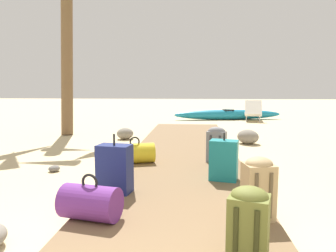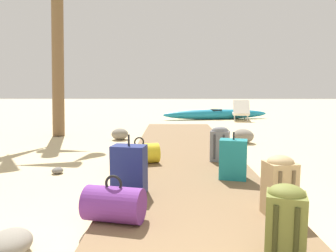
{
  "view_description": "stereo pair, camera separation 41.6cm",
  "coord_description": "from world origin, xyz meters",
  "px_view_note": "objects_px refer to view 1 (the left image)",
  "views": [
    {
      "loc": [
        0.17,
        -0.71,
        1.29
      ],
      "look_at": [
        -0.3,
        5.31,
        0.55
      ],
      "focal_mm": 33.96,
      "sensor_mm": 36.0,
      "label": 1
    },
    {
      "loc": [
        -0.25,
        -0.73,
        1.29
      ],
      "look_at": [
        -0.3,
        5.31,
        0.55
      ],
      "focal_mm": 33.96,
      "sensor_mm": 36.0,
      "label": 2
    }
  ],
  "objects_px": {
    "suitcase_navy": "(115,169)",
    "duffel_bag_yellow": "(135,153)",
    "backpack_olive": "(249,223)",
    "palm_tree_far_left": "(65,0)",
    "backpack_grey": "(216,144)",
    "suitcase_teal": "(224,160)",
    "duffel_bag_purple": "(90,202)",
    "backpack_tan": "(258,186)",
    "kayak": "(228,115)",
    "lounge_chair": "(253,112)"
  },
  "relations": [
    {
      "from": "backpack_tan",
      "to": "duffel_bag_purple",
      "type": "distance_m",
      "value": 1.55
    },
    {
      "from": "lounge_chair",
      "to": "kayak",
      "type": "distance_m",
      "value": 0.98
    },
    {
      "from": "backpack_olive",
      "to": "lounge_chair",
      "type": "relative_size",
      "value": 0.34
    },
    {
      "from": "duffel_bag_purple",
      "to": "lounge_chair",
      "type": "height_order",
      "value": "lounge_chair"
    },
    {
      "from": "duffel_bag_yellow",
      "to": "backpack_grey",
      "type": "xyz_separation_m",
      "value": [
        1.31,
        0.17,
        0.14
      ]
    },
    {
      "from": "backpack_olive",
      "to": "suitcase_teal",
      "type": "distance_m",
      "value": 1.98
    },
    {
      "from": "backpack_tan",
      "to": "duffel_bag_purple",
      "type": "bearing_deg",
      "value": -174.46
    },
    {
      "from": "backpack_olive",
      "to": "backpack_tan",
      "type": "height_order",
      "value": "backpack_tan"
    },
    {
      "from": "suitcase_navy",
      "to": "kayak",
      "type": "bearing_deg",
      "value": 76.03
    },
    {
      "from": "backpack_olive",
      "to": "palm_tree_far_left",
      "type": "bearing_deg",
      "value": 120.63
    },
    {
      "from": "backpack_tan",
      "to": "lounge_chair",
      "type": "distance_m",
      "value": 9.64
    },
    {
      "from": "duffel_bag_yellow",
      "to": "suitcase_navy",
      "type": "distance_m",
      "value": 1.44
    },
    {
      "from": "backpack_grey",
      "to": "suitcase_navy",
      "type": "xyz_separation_m",
      "value": [
        -1.28,
        -1.6,
        -0.02
      ]
    },
    {
      "from": "suitcase_navy",
      "to": "duffel_bag_yellow",
      "type": "bearing_deg",
      "value": 91.14
    },
    {
      "from": "palm_tree_far_left",
      "to": "lounge_chair",
      "type": "xyz_separation_m",
      "value": [
        5.7,
        3.87,
        -3.25
      ]
    },
    {
      "from": "duffel_bag_purple",
      "to": "lounge_chair",
      "type": "bearing_deg",
      "value": 71.45
    },
    {
      "from": "suitcase_teal",
      "to": "backpack_tan",
      "type": "height_order",
      "value": "suitcase_teal"
    },
    {
      "from": "backpack_tan",
      "to": "kayak",
      "type": "bearing_deg",
      "value": 85.37
    },
    {
      "from": "backpack_olive",
      "to": "suitcase_navy",
      "type": "height_order",
      "value": "suitcase_navy"
    },
    {
      "from": "backpack_tan",
      "to": "palm_tree_far_left",
      "type": "relative_size",
      "value": 0.12
    },
    {
      "from": "duffel_bag_yellow",
      "to": "duffel_bag_purple",
      "type": "height_order",
      "value": "duffel_bag_purple"
    },
    {
      "from": "backpack_olive",
      "to": "backpack_grey",
      "type": "xyz_separation_m",
      "value": [
        -0.0,
        2.99,
        0.02
      ]
    },
    {
      "from": "backpack_grey",
      "to": "duffel_bag_purple",
      "type": "bearing_deg",
      "value": -119.08
    },
    {
      "from": "palm_tree_far_left",
      "to": "kayak",
      "type": "height_order",
      "value": "palm_tree_far_left"
    },
    {
      "from": "suitcase_teal",
      "to": "palm_tree_far_left",
      "type": "height_order",
      "value": "palm_tree_far_left"
    },
    {
      "from": "suitcase_teal",
      "to": "palm_tree_far_left",
      "type": "bearing_deg",
      "value": 130.78
    },
    {
      "from": "backpack_grey",
      "to": "palm_tree_far_left",
      "type": "relative_size",
      "value": 0.12
    },
    {
      "from": "suitcase_teal",
      "to": "kayak",
      "type": "relative_size",
      "value": 0.14
    },
    {
      "from": "duffel_bag_yellow",
      "to": "duffel_bag_purple",
      "type": "relative_size",
      "value": 1.18
    },
    {
      "from": "backpack_grey",
      "to": "suitcase_teal",
      "type": "bearing_deg",
      "value": -88.77
    },
    {
      "from": "duffel_bag_yellow",
      "to": "backpack_olive",
      "type": "distance_m",
      "value": 3.11
    },
    {
      "from": "backpack_olive",
      "to": "kayak",
      "type": "height_order",
      "value": "backpack_olive"
    },
    {
      "from": "duffel_bag_yellow",
      "to": "duffel_bag_purple",
      "type": "bearing_deg",
      "value": -90.26
    },
    {
      "from": "duffel_bag_purple",
      "to": "suitcase_navy",
      "type": "bearing_deg",
      "value": 87.14
    },
    {
      "from": "duffel_bag_yellow",
      "to": "backpack_olive",
      "type": "height_order",
      "value": "backpack_olive"
    },
    {
      "from": "suitcase_navy",
      "to": "backpack_tan",
      "type": "height_order",
      "value": "suitcase_navy"
    },
    {
      "from": "backpack_olive",
      "to": "palm_tree_far_left",
      "type": "relative_size",
      "value": 0.11
    },
    {
      "from": "duffel_bag_yellow",
      "to": "backpack_tan",
      "type": "height_order",
      "value": "backpack_tan"
    },
    {
      "from": "suitcase_teal",
      "to": "duffel_bag_yellow",
      "type": "bearing_deg",
      "value": 147.79
    },
    {
      "from": "suitcase_navy",
      "to": "duffel_bag_purple",
      "type": "distance_m",
      "value": 0.78
    },
    {
      "from": "duffel_bag_yellow",
      "to": "suitcase_navy",
      "type": "xyz_separation_m",
      "value": [
        0.03,
        -1.43,
        0.12
      ]
    },
    {
      "from": "backpack_grey",
      "to": "duffel_bag_purple",
      "type": "relative_size",
      "value": 0.98
    },
    {
      "from": "backpack_olive",
      "to": "kayak",
      "type": "relative_size",
      "value": 0.12
    },
    {
      "from": "duffel_bag_yellow",
      "to": "suitcase_teal",
      "type": "distance_m",
      "value": 1.57
    },
    {
      "from": "backpack_olive",
      "to": "palm_tree_far_left",
      "type": "height_order",
      "value": "palm_tree_far_left"
    },
    {
      "from": "duffel_bag_yellow",
      "to": "lounge_chair",
      "type": "bearing_deg",
      "value": 66.56
    },
    {
      "from": "palm_tree_far_left",
      "to": "lounge_chair",
      "type": "distance_m",
      "value": 7.62
    },
    {
      "from": "duffel_bag_purple",
      "to": "kayak",
      "type": "xyz_separation_m",
      "value": [
        2.34,
        10.01,
        -0.04
      ]
    },
    {
      "from": "backpack_olive",
      "to": "palm_tree_far_left",
      "type": "distance_m",
      "value": 8.1
    },
    {
      "from": "duffel_bag_yellow",
      "to": "duffel_bag_purple",
      "type": "xyz_separation_m",
      "value": [
        -0.01,
        -2.2,
        0.0
      ]
    }
  ]
}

